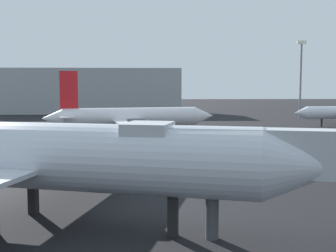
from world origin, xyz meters
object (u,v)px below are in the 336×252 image
(jet_bridge, at_px, (287,155))
(light_mast_right, at_px, (301,75))
(airplane_far_left, at_px, (130,117))
(airplane_at_gate, at_px, (28,156))

(jet_bridge, xyz_separation_m, light_mast_right, (32.60, 86.98, 6.85))
(airplane_far_left, bearing_deg, airplane_at_gate, -107.94)
(light_mast_right, bearing_deg, airplane_at_gate, -119.13)
(airplane_at_gate, xyz_separation_m, light_mast_right, (46.48, 83.42, 7.37))
(airplane_at_gate, height_order, light_mast_right, light_mast_right)
(jet_bridge, distance_m, light_mast_right, 93.14)
(airplane_far_left, relative_size, light_mast_right, 1.34)
(light_mast_right, bearing_deg, jet_bridge, -110.55)
(airplane_at_gate, bearing_deg, airplane_far_left, 99.70)
(airplane_at_gate, relative_size, light_mast_right, 1.67)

